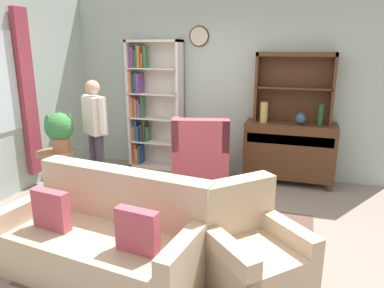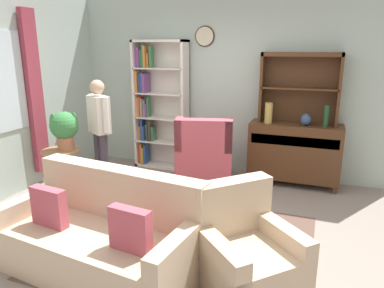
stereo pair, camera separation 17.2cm
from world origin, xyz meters
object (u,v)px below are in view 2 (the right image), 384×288
object	(u,v)px
bookshelf	(157,105)
sideboard	(294,151)
couch_floral	(103,239)
coffee_table	(148,198)
vase_tall	(269,113)
plant_stand	(63,167)
bottle_wine	(326,116)
wingback_chair	(204,162)
armchair_floral	(245,256)
person_reading	(100,127)
vase_round	(306,120)
book_stack	(148,193)
potted_plant_small	(75,190)
sideboard_hutch	(300,78)
potted_plant_large	(64,128)

from	to	relation	value
bookshelf	sideboard	world-z (taller)	bookshelf
couch_floral	coffee_table	distance (m)	0.88
vase_tall	plant_stand	distance (m)	3.00
vase_tall	bottle_wine	xyz separation A→B (m)	(0.78, -0.01, 0.00)
bottle_wine	wingback_chair	xyz separation A→B (m)	(-1.59, -0.48, -0.69)
armchair_floral	person_reading	distance (m)	2.91
vase_round	wingback_chair	size ratio (longest dim) A/B	0.16
couch_floral	book_stack	size ratio (longest dim) A/B	8.73
vase_round	wingback_chair	world-z (taller)	vase_round
vase_tall	couch_floral	world-z (taller)	vase_tall
person_reading	coffee_table	distance (m)	1.54
vase_tall	wingback_chair	size ratio (longest dim) A/B	0.28
vase_round	book_stack	size ratio (longest dim) A/B	0.78
potted_plant_small	person_reading	world-z (taller)	person_reading
sideboard_hutch	potted_plant_large	world-z (taller)	sideboard_hutch
sideboard	armchair_floral	distance (m)	2.61
armchair_floral	book_stack	bearing A→B (deg)	153.82
wingback_chair	coffee_table	distance (m)	1.37
person_reading	vase_round	bearing A→B (deg)	20.73
potted_plant_large	potted_plant_small	xyz separation A→B (m)	(0.27, -0.24, -0.77)
wingback_chair	plant_stand	size ratio (longest dim) A/B	1.65
vase_tall	coffee_table	size ratio (longest dim) A/B	0.37
sideboard_hutch	vase_round	xyz separation A→B (m)	(0.13, -0.18, -0.55)
couch_floral	potted_plant_small	xyz separation A→B (m)	(-1.21, 1.15, -0.14)
couch_floral	book_stack	distance (m)	0.82
sideboard	book_stack	world-z (taller)	sideboard
sideboard	potted_plant_small	bearing A→B (deg)	-147.82
bookshelf	couch_floral	size ratio (longest dim) A/B	1.11
vase_round	bottle_wine	bearing A→B (deg)	-4.95
vase_round	vase_tall	bearing A→B (deg)	-178.51
potted_plant_small	book_stack	size ratio (longest dim) A/B	1.36
book_stack	sideboard_hutch	bearing A→B (deg)	56.83
vase_tall	vase_round	world-z (taller)	vase_tall
sideboard_hutch	bottle_wine	distance (m)	0.65
bottle_wine	potted_plant_small	bearing A→B (deg)	-152.59
sideboard	coffee_table	xyz separation A→B (m)	(-1.41, -1.92, -0.16)
bookshelf	person_reading	world-z (taller)	bookshelf
book_stack	couch_floral	bearing A→B (deg)	-93.24
vase_round	potted_plant_small	world-z (taller)	vase_round
sideboard	armchair_floral	world-z (taller)	sideboard
person_reading	plant_stand	bearing A→B (deg)	-135.32
book_stack	potted_plant_small	bearing A→B (deg)	164.76
coffee_table	wingback_chair	bearing A→B (deg)	81.01
bookshelf	wingback_chair	distance (m)	1.41
vase_round	couch_floral	xyz separation A→B (m)	(-1.56, -2.74, -0.69)
sideboard_hutch	armchair_floral	xyz separation A→B (m)	(-0.16, -2.71, -1.27)
bookshelf	couch_floral	bearing A→B (deg)	-74.07
sideboard	vase_tall	xyz separation A→B (m)	(-0.39, -0.08, 0.56)
bookshelf	armchair_floral	bearing A→B (deg)	-52.14
vase_tall	plant_stand	size ratio (longest dim) A/B	0.47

